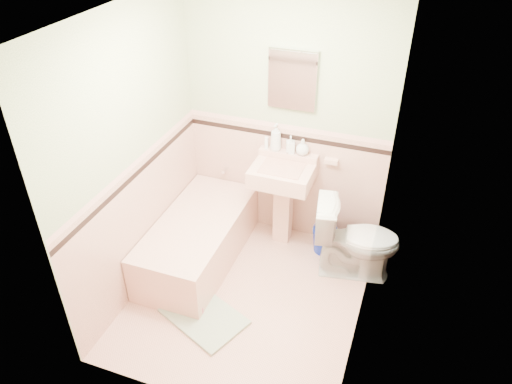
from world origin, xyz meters
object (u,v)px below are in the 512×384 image
(bucket, at_px, (325,240))
(soap_bottle_mid, at_px, (290,144))
(soap_bottle_left, at_px, (276,137))
(sink, at_px, (281,206))
(soap_bottle_right, at_px, (303,147))
(medicine_cabinet, at_px, (293,80))
(bathtub, at_px, (198,241))
(shoe, at_px, (194,307))
(toilet, at_px, (357,239))

(bucket, bearing_deg, soap_bottle_mid, 159.97)
(soap_bottle_left, bearing_deg, soap_bottle_mid, 0.00)
(sink, relative_size, soap_bottle_right, 5.70)
(soap_bottle_mid, bearing_deg, medicine_cabinet, 117.71)
(bathtub, distance_m, soap_bottle_mid, 1.30)
(bathtub, relative_size, medicine_cabinet, 2.70)
(bucket, bearing_deg, soap_bottle_right, 153.49)
(soap_bottle_left, bearing_deg, sink, -53.71)
(soap_bottle_mid, height_order, soap_bottle_right, soap_bottle_mid)
(bucket, relative_size, shoe, 1.55)
(toilet, distance_m, shoe, 1.61)
(medicine_cabinet, height_order, shoe, medicine_cabinet)
(bathtub, relative_size, soap_bottle_left, 5.47)
(bathtub, height_order, toilet, toilet)
(bathtub, xyz_separation_m, sink, (0.68, 0.53, 0.23))
(sink, height_order, soap_bottle_left, soap_bottle_left)
(bathtub, xyz_separation_m, shoe, (0.26, -0.66, -0.16))
(toilet, height_order, shoe, toilet)
(soap_bottle_left, bearing_deg, shoe, -101.73)
(sink, xyz_separation_m, medicine_cabinet, (0.00, 0.21, 1.24))
(soap_bottle_mid, height_order, toilet, soap_bottle_mid)
(soap_bottle_mid, bearing_deg, toilet, -25.41)
(shoe, bearing_deg, sink, 56.42)
(medicine_cabinet, distance_m, soap_bottle_left, 0.60)
(soap_bottle_left, bearing_deg, bucket, -15.32)
(medicine_cabinet, distance_m, bucket, 1.65)
(sink, distance_m, toilet, 0.82)
(soap_bottle_left, xyz_separation_m, soap_bottle_mid, (0.15, 0.00, -0.05))
(bathtub, distance_m, bucket, 1.27)
(soap_bottle_right, relative_size, bucket, 0.62)
(medicine_cabinet, relative_size, shoe, 3.34)
(medicine_cabinet, xyz_separation_m, soap_bottle_right, (0.14, -0.03, -0.64))
(soap_bottle_right, bearing_deg, toilet, -29.33)
(soap_bottle_left, xyz_separation_m, bucket, (0.59, -0.16, -0.99))
(soap_bottle_mid, xyz_separation_m, bucket, (0.45, -0.16, -0.94))
(medicine_cabinet, distance_m, soap_bottle_mid, 0.64)
(soap_bottle_right, xyz_separation_m, shoe, (-0.55, -1.37, -1.00))
(medicine_cabinet, bearing_deg, soap_bottle_right, -12.45)
(soap_bottle_left, distance_m, shoe, 1.75)
(sink, distance_m, soap_bottle_mid, 0.63)
(sink, bearing_deg, shoe, -109.30)
(bathtub, distance_m, sink, 0.89)
(soap_bottle_left, bearing_deg, medicine_cabinet, 12.79)
(medicine_cabinet, distance_m, toilet, 1.58)
(bathtub, relative_size, soap_bottle_right, 9.35)
(bathtub, distance_m, medicine_cabinet, 1.78)
(soap_bottle_right, height_order, bucket, soap_bottle_right)
(toilet, distance_m, bucket, 0.47)
(sink, xyz_separation_m, soap_bottle_mid, (0.02, 0.18, 0.61))
(soap_bottle_mid, bearing_deg, shoe, -107.52)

